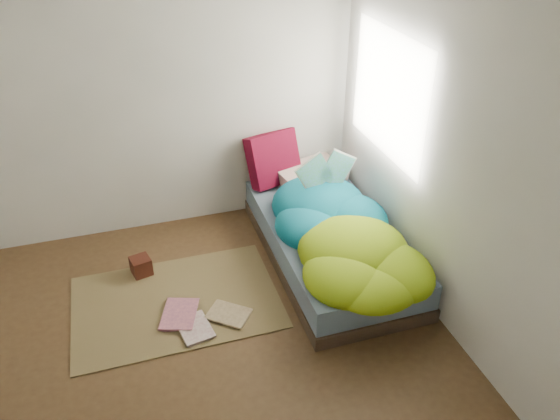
{
  "coord_description": "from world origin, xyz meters",
  "views": [
    {
      "loc": [
        -0.35,
        -2.83,
        2.94
      ],
      "look_at": [
        0.78,
        0.75,
        0.57
      ],
      "focal_mm": 35.0,
      "sensor_mm": 36.0,
      "label": 1
    }
  ],
  "objects_px": {
    "wooden_box": "(141,266)",
    "floor_book_b": "(163,314)",
    "pillow_magenta": "(273,159)",
    "open_book": "(327,161)",
    "bed": "(329,243)",
    "floor_book_a": "(180,333)"
  },
  "relations": [
    {
      "from": "open_book",
      "to": "floor_book_b",
      "type": "distance_m",
      "value": 1.84
    },
    {
      "from": "floor_book_a",
      "to": "floor_book_b",
      "type": "height_order",
      "value": "floor_book_b"
    },
    {
      "from": "floor_book_a",
      "to": "open_book",
      "type": "bearing_deg",
      "value": 20.07
    },
    {
      "from": "bed",
      "to": "floor_book_b",
      "type": "xyz_separation_m",
      "value": [
        -1.49,
        -0.31,
        -0.14
      ]
    },
    {
      "from": "bed",
      "to": "floor_book_b",
      "type": "height_order",
      "value": "bed"
    },
    {
      "from": "open_book",
      "to": "wooden_box",
      "type": "xyz_separation_m",
      "value": [
        -1.66,
        -0.02,
        -0.73
      ]
    },
    {
      "from": "floor_book_b",
      "to": "open_book",
      "type": "bearing_deg",
      "value": 40.14
    },
    {
      "from": "floor_book_b",
      "to": "floor_book_a",
      "type": "bearing_deg",
      "value": -48.37
    },
    {
      "from": "open_book",
      "to": "floor_book_b",
      "type": "height_order",
      "value": "open_book"
    },
    {
      "from": "pillow_magenta",
      "to": "wooden_box",
      "type": "relative_size",
      "value": 3.22
    },
    {
      "from": "bed",
      "to": "floor_book_a",
      "type": "distance_m",
      "value": 1.5
    },
    {
      "from": "bed",
      "to": "pillow_magenta",
      "type": "bearing_deg",
      "value": 104.36
    },
    {
      "from": "pillow_magenta",
      "to": "open_book",
      "type": "distance_m",
      "value": 0.72
    },
    {
      "from": "wooden_box",
      "to": "floor_book_b",
      "type": "distance_m",
      "value": 0.59
    },
    {
      "from": "pillow_magenta",
      "to": "floor_book_a",
      "type": "relative_size",
      "value": 1.61
    },
    {
      "from": "wooden_box",
      "to": "floor_book_b",
      "type": "height_order",
      "value": "wooden_box"
    },
    {
      "from": "open_book",
      "to": "wooden_box",
      "type": "relative_size",
      "value": 2.98
    },
    {
      "from": "open_book",
      "to": "bed",
      "type": "bearing_deg",
      "value": -108.23
    },
    {
      "from": "pillow_magenta",
      "to": "floor_book_a",
      "type": "bearing_deg",
      "value": -146.08
    },
    {
      "from": "bed",
      "to": "pillow_magenta",
      "type": "height_order",
      "value": "pillow_magenta"
    },
    {
      "from": "open_book",
      "to": "floor_book_a",
      "type": "xyz_separation_m",
      "value": [
        -1.46,
        -0.84,
        -0.8
      ]
    },
    {
      "from": "pillow_magenta",
      "to": "floor_book_b",
      "type": "bearing_deg",
      "value": -153.52
    }
  ]
}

